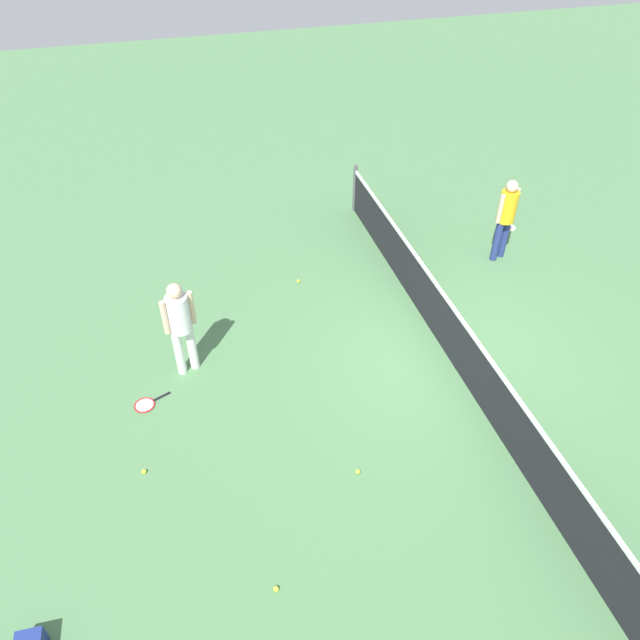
{
  "coord_description": "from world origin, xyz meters",
  "views": [
    {
      "loc": [
        6.48,
        -4.01,
        6.9
      ],
      "look_at": [
        -0.41,
        -2.08,
        0.9
      ],
      "focal_mm": 33.98,
      "sensor_mm": 36.0,
      "label": 1
    }
  ],
  "objects": [
    {
      "name": "tennis_ball_near_player",
      "position": [
        3.11,
        -3.59,
        0.03
      ],
      "size": [
        0.07,
        0.07,
        0.07
      ],
      "primitive_type": "sphere",
      "color": "#C6E033",
      "rests_on": "ground_plane"
    },
    {
      "name": "tennis_ball_by_net",
      "position": [
        1.82,
        -2.17,
        0.03
      ],
      "size": [
        0.07,
        0.07,
        0.07
      ],
      "primitive_type": "sphere",
      "color": "#C6E033",
      "rests_on": "ground_plane"
    },
    {
      "name": "tennis_racket_near_player",
      "position": [
        -0.22,
        -4.88,
        0.01
      ],
      "size": [
        0.41,
        0.6,
        0.03
      ],
      "color": "red",
      "rests_on": "ground_plane"
    },
    {
      "name": "tennis_ball_midcourt",
      "position": [
        1.04,
        -4.98,
        0.03
      ],
      "size": [
        0.07,
        0.07,
        0.07
      ],
      "primitive_type": "sphere",
      "color": "#C6E033",
      "rests_on": "ground_plane"
    },
    {
      "name": "court_net",
      "position": [
        0.0,
        0.0,
        0.5
      ],
      "size": [
        10.09,
        0.09,
        1.07
      ],
      "color": "#4C4C51",
      "rests_on": "ground_plane"
    },
    {
      "name": "ground_plane",
      "position": [
        0.0,
        0.0,
        0.0
      ],
      "size": [
        40.0,
        40.0,
        0.0
      ],
      "primitive_type": "plane",
      "color": "#4C7A4C"
    },
    {
      "name": "player_near_side",
      "position": [
        -0.83,
        -4.17,
        1.01
      ],
      "size": [
        0.43,
        0.52,
        1.7
      ],
      "color": "white",
      "rests_on": "ground_plane"
    },
    {
      "name": "tennis_ball_baseline",
      "position": [
        -2.64,
        -1.89,
        0.03
      ],
      "size": [
        0.07,
        0.07,
        0.07
      ],
      "primitive_type": "sphere",
      "color": "#C6E033",
      "rests_on": "ground_plane"
    },
    {
      "name": "tennis_racket_far_player",
      "position": [
        -3.37,
        2.97,
        0.01
      ],
      "size": [
        0.6,
        0.36,
        0.03
      ],
      "color": "white",
      "rests_on": "ground_plane"
    },
    {
      "name": "player_far_side",
      "position": [
        -2.39,
        2.18,
        1.01
      ],
      "size": [
        0.44,
        0.52,
        1.7
      ],
      "color": "navy",
      "rests_on": "ground_plane"
    }
  ]
}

